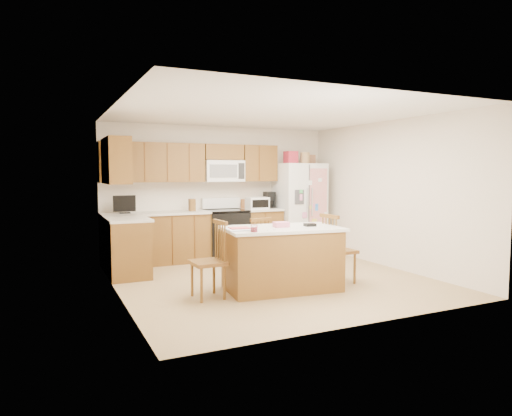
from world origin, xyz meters
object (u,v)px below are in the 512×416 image
stove (226,233)px  refrigerator (299,207)px  windsor_chair_back (256,249)px  island (282,258)px  windsor_chair_right (337,250)px  windsor_chair_left (210,262)px

stove → refrigerator: (1.57, -0.06, 0.45)m
refrigerator → windsor_chair_back: 2.47m
island → windsor_chair_right: windsor_chair_right is taller
windsor_chair_right → refrigerator: bearing=72.0°
windsor_chair_left → windsor_chair_back: size_ratio=1.07×
island → stove: bearing=86.6°
island → windsor_chair_back: (-0.04, 0.77, 0.00)m
windsor_chair_back → refrigerator: bearing=43.7°
windsor_chair_right → windsor_chair_left: bearing=179.1°
refrigerator → windsor_chair_back: refrigerator is taller
stove → windsor_chair_back: size_ratio=1.20×
island → windsor_chair_left: (-1.04, 0.02, 0.03)m
stove → refrigerator: size_ratio=0.55×
windsor_chair_left → windsor_chair_right: 1.96m
refrigerator → island: (-1.72, -2.45, -0.48)m
refrigerator → windsor_chair_back: size_ratio=2.17×
stove → island: (-0.15, -2.51, -0.03)m
refrigerator → windsor_chair_right: refrigerator is taller
windsor_chair_left → windsor_chair_right: (1.96, -0.03, 0.01)m
island → windsor_chair_left: size_ratio=1.68×
windsor_chair_back → windsor_chair_right: bearing=-39.2°
stove → refrigerator: bearing=-2.3°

